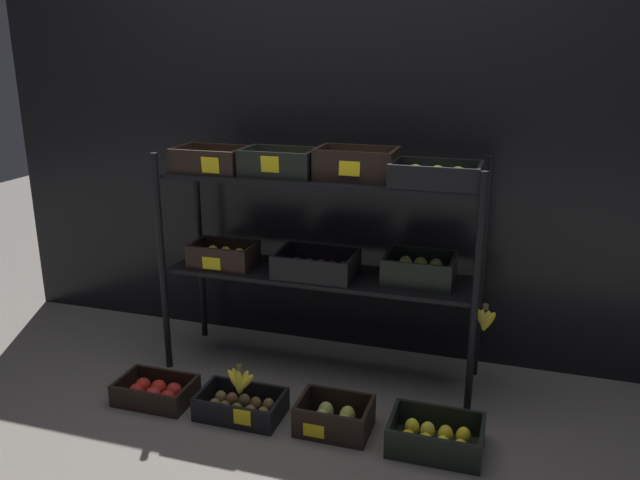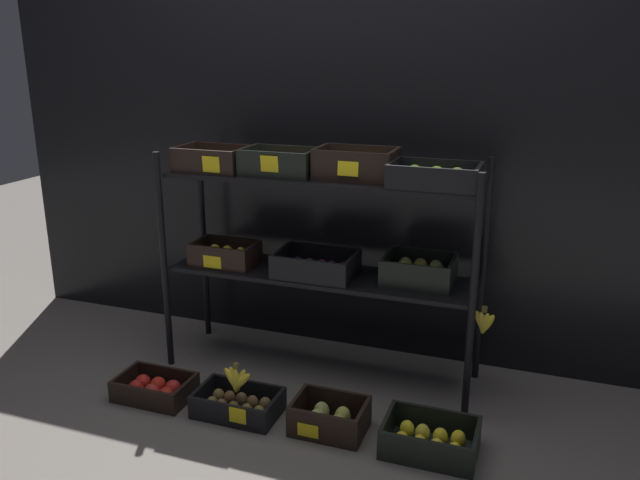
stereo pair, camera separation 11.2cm
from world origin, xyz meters
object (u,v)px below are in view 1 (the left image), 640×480
at_px(crate_ground_lemon, 436,438).
at_px(banana_bunch_loose, 240,381).
at_px(crate_ground_apple_red, 156,392).
at_px(crate_ground_pear, 334,418).
at_px(crate_ground_kiwi, 241,407).
at_px(display_rack, 324,221).

bearing_deg(crate_ground_lemon, banana_bunch_loose, -179.28).
distance_m(crate_ground_apple_red, crate_ground_pear, 0.85).
relative_size(crate_ground_pear, crate_ground_lemon, 0.83).
distance_m(crate_ground_kiwi, banana_bunch_loose, 0.13).
bearing_deg(crate_ground_pear, banana_bunch_loose, -177.84).
distance_m(crate_ground_apple_red, crate_ground_kiwi, 0.42).
height_order(crate_ground_apple_red, crate_ground_pear, crate_ground_pear).
xyz_separation_m(crate_ground_lemon, banana_bunch_loose, (-0.85, -0.01, 0.12)).
relative_size(display_rack, crate_ground_lemon, 4.28).
bearing_deg(display_rack, crate_ground_apple_red, -143.03).
height_order(crate_ground_kiwi, banana_bunch_loose, banana_bunch_loose).
relative_size(display_rack, banana_bunch_loose, 10.90).
bearing_deg(crate_ground_apple_red, banana_bunch_loose, 0.77).
height_order(crate_ground_pear, banana_bunch_loose, banana_bunch_loose).
bearing_deg(crate_ground_lemon, crate_ground_kiwi, -179.35).
xyz_separation_m(crate_ground_apple_red, crate_ground_lemon, (1.27, 0.02, 0.01)).
height_order(crate_ground_pear, crate_ground_lemon, crate_ground_pear).
relative_size(crate_ground_apple_red, crate_ground_lemon, 0.92).
distance_m(crate_ground_apple_red, banana_bunch_loose, 0.44).
relative_size(crate_ground_lemon, banana_bunch_loose, 2.55).
bearing_deg(crate_ground_apple_red, crate_ground_kiwi, 0.91).
height_order(crate_ground_kiwi, crate_ground_pear, crate_ground_pear).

